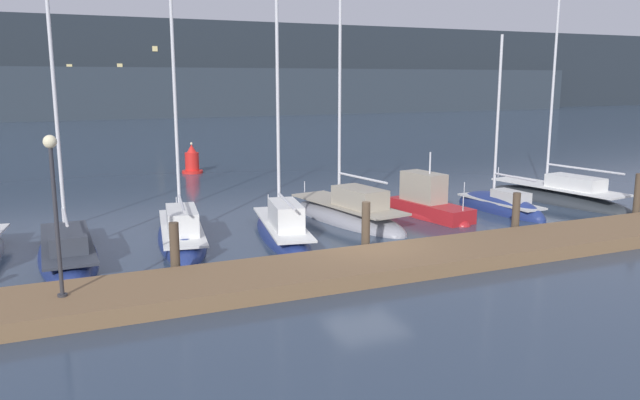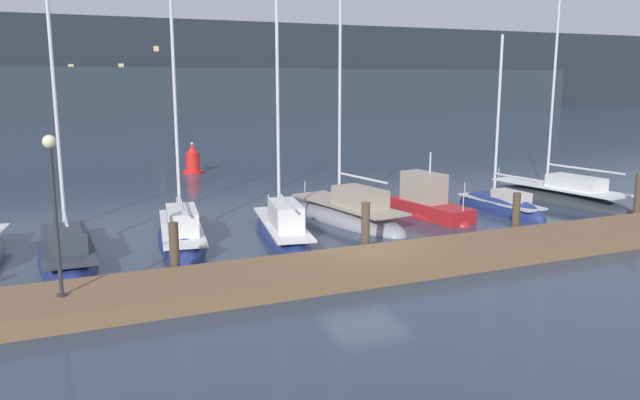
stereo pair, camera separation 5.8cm
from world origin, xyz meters
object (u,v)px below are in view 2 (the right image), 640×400
dock_lamppost (53,190)px  sailboat_berth_7 (500,209)px  sailboat_berth_4 (282,232)px  sailboat_berth_5 (348,217)px  motorboat_berth_6 (429,209)px  sailboat_berth_3 (182,236)px  channel_buoy (193,162)px  sailboat_berth_2 (68,254)px  sailboat_berth_8 (559,198)px

dock_lamppost → sailboat_berth_7: bearing=16.8°
sailboat_berth_4 → sailboat_berth_5: (3.38, 1.37, -0.02)m
dock_lamppost → motorboat_berth_6: bearing=21.9°
sailboat_berth_3 → channel_buoy: (3.91, 16.29, 0.55)m
sailboat_berth_2 → sailboat_berth_8: bearing=2.5°
sailboat_berth_5 → sailboat_berth_8: (11.00, -0.28, -0.00)m
motorboat_berth_6 → sailboat_berth_7: 3.50m
sailboat_berth_7 → sailboat_berth_3: bearing=177.4°
sailboat_berth_5 → sailboat_berth_7: 7.04m
sailboat_berth_5 → dock_lamppost: sailboat_berth_5 is taller
sailboat_berth_5 → dock_lamppost: size_ratio=2.50×
sailboat_berth_8 → sailboat_berth_3: bearing=-179.6°
sailboat_berth_2 → sailboat_berth_7: sailboat_berth_2 is taller
channel_buoy → sailboat_berth_5: bearing=-79.4°
sailboat_berth_8 → channel_buoy: bearing=130.8°
sailboat_berth_4 → sailboat_berth_8: sailboat_berth_8 is taller
sailboat_berth_3 → sailboat_berth_4: 3.65m
sailboat_berth_4 → dock_lamppost: (-7.65, -5.09, 2.93)m
dock_lamppost → sailboat_berth_3: bearing=55.7°
sailboat_berth_7 → channel_buoy: bearing=120.5°
motorboat_berth_6 → dock_lamppost: bearing=-158.1°
sailboat_berth_4 → motorboat_berth_6: bearing=6.3°
sailboat_berth_5 → dock_lamppost: bearing=-149.7°
sailboat_berth_8 → sailboat_berth_2: bearing=-177.5°
sailboat_berth_3 → sailboat_berth_4: sailboat_berth_3 is taller
motorboat_berth_6 → dock_lamppost: 15.90m
sailboat_berth_3 → dock_lamppost: 7.92m
channel_buoy → dock_lamppost: bearing=-109.8°
sailboat_berth_3 → channel_buoy: bearing=76.5°
sailboat_berth_7 → sailboat_berth_2: bearing=-179.3°
sailboat_berth_2 → sailboat_berth_3: (3.87, 0.84, 0.03)m
channel_buoy → sailboat_berth_8: bearing=-49.2°
sailboat_berth_4 → motorboat_berth_6: size_ratio=2.08×
sailboat_berth_7 → motorboat_berth_6: bearing=173.4°
sailboat_berth_2 → sailboat_berth_3: sailboat_berth_2 is taller
channel_buoy → sailboat_berth_4: bearing=-91.3°
sailboat_berth_2 → channel_buoy: (7.78, 17.13, 0.58)m
sailboat_berth_4 → sailboat_berth_8: size_ratio=0.94×
sailboat_berth_3 → sailboat_berth_7: bearing=-2.6°
sailboat_berth_4 → sailboat_berth_8: 14.42m
sailboat_berth_2 → sailboat_berth_5: bearing=6.5°
motorboat_berth_6 → sailboat_berth_2: bearing=-177.5°
sailboat_berth_2 → channel_buoy: size_ratio=5.82×
sailboat_berth_8 → channel_buoy: sailboat_berth_8 is taller
sailboat_berth_2 → dock_lamppost: 6.03m
motorboat_berth_6 → dock_lamppost: (-14.52, -5.85, 2.78)m
sailboat_berth_2 → sailboat_berth_8: size_ratio=1.07×
motorboat_berth_6 → sailboat_berth_8: bearing=2.5°
motorboat_berth_6 → channel_buoy: motorboat_berth_6 is taller
channel_buoy → sailboat_berth_3: bearing=-103.5°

